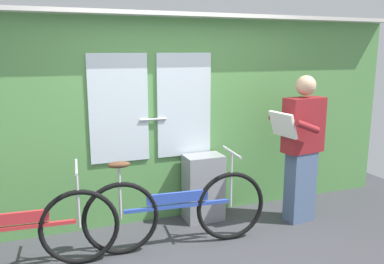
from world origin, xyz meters
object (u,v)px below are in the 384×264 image
Objects in this scene: bicycle_near_door at (177,210)px; trash_bin_by_wall at (203,187)px; bicycle_leaning_behind at (12,232)px; passenger_reading_newspaper at (302,146)px.

trash_bin_by_wall is at bearing 51.31° from bicycle_near_door.
bicycle_near_door is 1.41m from bicycle_leaning_behind.
passenger_reading_newspaper reaches higher than trash_bin_by_wall.
bicycle_leaning_behind is 2.88m from passenger_reading_newspaper.
passenger_reading_newspaper is at bearing 5.67° from bicycle_leaning_behind.
trash_bin_by_wall is (0.47, 0.50, -0.01)m from bicycle_near_door.
bicycle_leaning_behind is (-1.41, 0.05, -0.00)m from bicycle_near_door.
trash_bin_by_wall is (-0.95, 0.40, -0.47)m from passenger_reading_newspaper.
trash_bin_by_wall is at bearing -29.80° from passenger_reading_newspaper.
trash_bin_by_wall is at bearing 18.02° from bicycle_leaning_behind.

